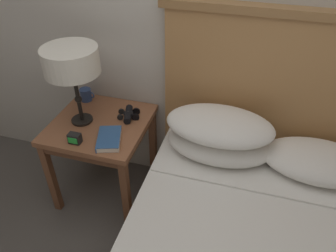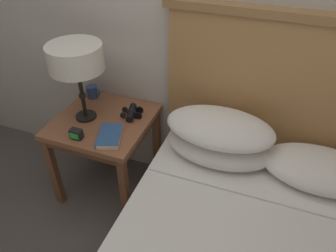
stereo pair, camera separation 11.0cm
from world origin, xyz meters
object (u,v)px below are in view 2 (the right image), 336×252
Objects in this scene: alarm_clock at (76,134)px; table_lamp at (76,59)px; binoculars_pair at (132,113)px; book_on_nightstand at (109,136)px; coffee_mug at (92,92)px; nightstand at (104,129)px.

table_lamp is at bearing 107.79° from alarm_clock.
book_on_nightstand is at bearing -94.28° from binoculars_pair.
binoculars_pair is at bearing 58.19° from alarm_clock.
table_lamp is 4.66× the size of coffee_mug.
nightstand is at bearing 131.01° from book_on_nightstand.
alarm_clock is at bearing -72.21° from table_lamp.
binoculars_pair is 0.38m from alarm_clock.
coffee_mug reaches higher than book_on_nightstand.
binoculars_pair is at bearing 85.72° from book_on_nightstand.
alarm_clock is (0.07, -0.20, -0.37)m from table_lamp.
coffee_mug is 1.47× the size of alarm_clock.
alarm_clock is (-0.20, -0.32, 0.01)m from binoculars_pair.
binoculars_pair is at bearing 32.69° from nightstand.
book_on_nightstand reaches higher than nightstand.
alarm_clock is (-0.18, -0.06, 0.01)m from book_on_nightstand.
table_lamp reaches higher than binoculars_pair.
table_lamp is at bearing -171.16° from nightstand.
nightstand is 5.76× the size of coffee_mug.
coffee_mug is at bearing 109.50° from alarm_clock.
table_lamp is 6.86× the size of alarm_clock.
alarm_clock is (0.15, -0.43, -0.01)m from coffee_mug.
binoculars_pair is (0.02, 0.26, 0.01)m from book_on_nightstand.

